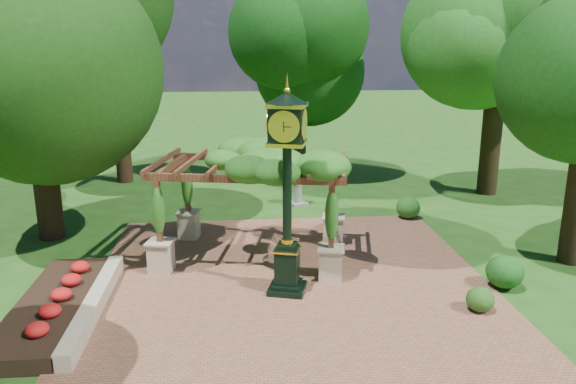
{
  "coord_description": "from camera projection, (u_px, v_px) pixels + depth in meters",
  "views": [
    {
      "loc": [
        -1.29,
        -11.48,
        5.95
      ],
      "look_at": [
        0.0,
        2.5,
        2.2
      ],
      "focal_mm": 35.0,
      "sensor_mm": 36.0,
      "label": 1
    }
  ],
  "objects": [
    {
      "name": "tree_north",
      "position": [
        298.0,
        48.0,
        23.69
      ],
      "size": [
        4.6,
        4.6,
        8.34
      ],
      "color": "black",
      "rests_on": "ground"
    },
    {
      "name": "tree_east_far",
      "position": [
        503.0,
        11.0,
        21.07
      ],
      "size": [
        5.7,
        5.7,
        10.33
      ],
      "color": "#2E2211",
      "rests_on": "ground"
    },
    {
      "name": "sundial",
      "position": [
        298.0,
        192.0,
        21.13
      ],
      "size": [
        0.79,
        0.79,
        1.09
      ],
      "rotation": [
        0.0,
        0.0,
        0.41
      ],
      "color": "gray",
      "rests_on": "ground"
    },
    {
      "name": "shrub_mid",
      "position": [
        505.0,
        272.0,
        13.9
      ],
      "size": [
        1.05,
        1.05,
        0.82
      ],
      "primitive_type": "ellipsoid",
      "rotation": [
        0.0,
        0.0,
        -0.16
      ],
      "color": "#174C15",
      "rests_on": "brick_plaza"
    },
    {
      "name": "ground",
      "position": [
        298.0,
        314.0,
        12.69
      ],
      "size": [
        120.0,
        120.0,
        0.0
      ],
      "primitive_type": "plane",
      "color": "#1E4714",
      "rests_on": "ground"
    },
    {
      "name": "shrub_back",
      "position": [
        408.0,
        208.0,
        19.43
      ],
      "size": [
        1.05,
        1.05,
        0.74
      ],
      "primitive_type": "ellipsoid",
      "rotation": [
        0.0,
        0.0,
        -0.33
      ],
      "color": "#215A1A",
      "rests_on": "brick_plaza"
    },
    {
      "name": "flower_bed",
      "position": [
        53.0,
        307.0,
        12.63
      ],
      "size": [
        1.5,
        5.0,
        0.36
      ],
      "primitive_type": "cube",
      "color": "red",
      "rests_on": "ground"
    },
    {
      "name": "shrub_front",
      "position": [
        480.0,
        299.0,
        12.69
      ],
      "size": [
        0.83,
        0.83,
        0.57
      ],
      "primitive_type": "ellipsoid",
      "rotation": [
        0.0,
        0.0,
        -0.41
      ],
      "color": "#235117",
      "rests_on": "brick_plaza"
    },
    {
      "name": "pergola",
      "position": [
        252.0,
        165.0,
        15.36
      ],
      "size": [
        5.74,
        4.21,
        3.28
      ],
      "rotation": [
        0.0,
        0.0,
        -0.2
      ],
      "color": "#C2B590",
      "rests_on": "brick_plaza"
    },
    {
      "name": "brick_plaza",
      "position": [
        294.0,
        294.0,
        13.65
      ],
      "size": [
        10.0,
        12.0,
        0.04
      ],
      "primitive_type": "cube",
      "color": "brown",
      "rests_on": "ground"
    },
    {
      "name": "pedestal_clock",
      "position": [
        287.0,
        176.0,
        13.04
      ],
      "size": [
        1.2,
        1.2,
        4.94
      ],
      "rotation": [
        0.0,
        0.0,
        -0.27
      ],
      "color": "black",
      "rests_on": "brick_plaza"
    },
    {
      "name": "border_wall",
      "position": [
        94.0,
        305.0,
        12.71
      ],
      "size": [
        0.35,
        5.0,
        0.4
      ],
      "primitive_type": "cube",
      "color": "#C6B793",
      "rests_on": "ground"
    },
    {
      "name": "tree_west_far",
      "position": [
        115.0,
        52.0,
        23.36
      ],
      "size": [
        4.57,
        4.57,
        8.09
      ],
      "color": "#301E12",
      "rests_on": "ground"
    },
    {
      "name": "tree_west_near",
      "position": [
        29.0,
        35.0,
        16.11
      ],
      "size": [
        5.83,
        5.83,
        8.92
      ],
      "color": "#311E13",
      "rests_on": "ground"
    }
  ]
}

